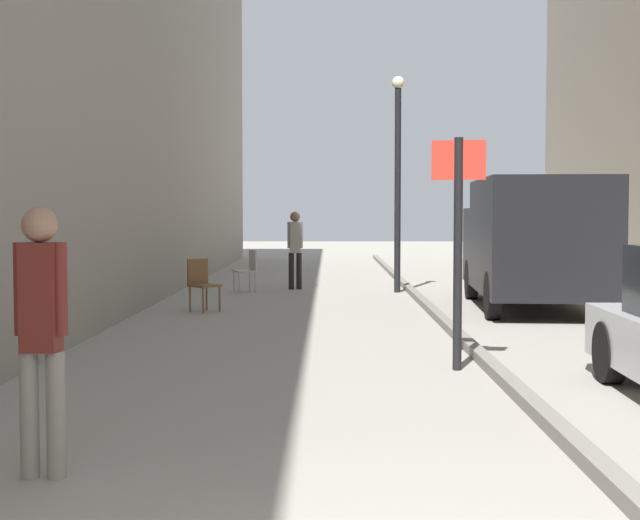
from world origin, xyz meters
name	(u,v)px	position (x,y,z in m)	size (l,w,h in m)	color
ground_plane	(343,319)	(0.00, 12.00, 0.00)	(80.00, 80.00, 0.00)	gray
kerb_strip	(438,316)	(1.58, 12.00, 0.06)	(0.16, 40.00, 0.12)	slate
pedestrian_main_foreground	(41,322)	(-2.14, 3.23, 1.04)	(0.36, 0.23, 1.80)	gray
pedestrian_mid_block	(295,245)	(-1.01, 17.74, 1.04)	(0.36, 0.23, 1.79)	black
delivery_van	(533,240)	(3.52, 13.63, 1.27)	(2.40, 5.23, 2.36)	black
street_sign_post	(458,233)	(1.21, 7.29, 1.55)	(0.60, 0.12, 2.60)	black
lamp_post	(398,169)	(1.29, 16.98, 2.72)	(0.28, 0.28, 4.76)	black
cafe_chair_near_window	(202,281)	(-2.51, 13.16, 0.55)	(0.62, 0.62, 0.94)	brown
cafe_chair_by_doorway	(248,268)	(-2.02, 17.00, 0.55)	(0.58, 0.58, 0.94)	#B7B2A8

